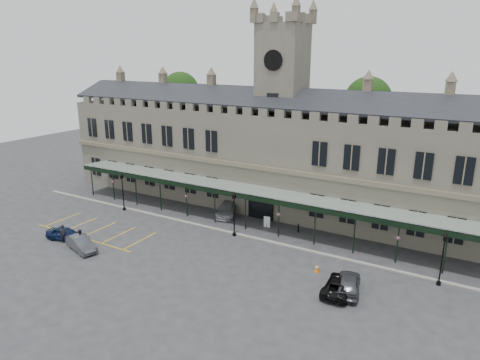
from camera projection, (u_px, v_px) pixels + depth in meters
The scene contains 22 objects.
ground at pixel (209, 254), 41.41m from camera, with size 140.00×140.00×0.00m, color #303033.
station_building at pixel (280, 157), 52.82m from camera, with size 60.00×10.36×17.30m.
clock_tower at pixel (282, 102), 51.01m from camera, with size 5.60×5.60×24.80m.
canopy at pixel (247, 208), 46.94m from camera, with size 50.00×4.10×4.30m.
kerb at pixel (238, 234), 45.97m from camera, with size 60.00×0.40×0.12m, color gray.
parking_markings at pixel (95, 231), 46.85m from camera, with size 16.00×6.00×0.01m, color gold, non-canonical shape.
tree_behind_left at pixel (181, 92), 69.10m from camera, with size 6.00×6.00×16.00m.
tree_behind_mid at pixel (368, 102), 54.77m from camera, with size 6.00×6.00×16.00m.
lamp_post_left at pixel (123, 188), 52.42m from camera, with size 0.46×0.46×4.84m.
lamp_post_mid at pixel (234, 210), 44.88m from camera, with size 0.47×0.47×4.96m.
lamp_post_right at pixel (443, 254), 35.15m from camera, with size 0.45×0.45×4.78m.
traffic_cone at pixel (317, 268), 38.02m from camera, with size 0.45×0.45×0.72m.
sign_board at pixel (267, 222), 47.79m from camera, with size 0.75×0.13×1.28m.
bollard_left at pixel (231, 215), 50.31m from camera, with size 0.17×0.17×0.95m, color black.
bollard_right at pixel (298, 228), 46.45m from camera, with size 0.17×0.17×0.94m, color black.
car_left_a at pixel (65, 234), 44.56m from camera, with size 1.60×3.97×1.35m, color #0D1A3D.
car_left_b at pixel (81, 243), 42.14m from camera, with size 1.50×4.30×1.42m, color #3E4147.
car_taxi at pixel (227, 209), 51.47m from camera, with size 2.09×5.15×1.49m, color #A7AAAF.
car_van at pixel (339, 285), 34.65m from camera, with size 2.15×4.66×1.29m, color black.
car_right_a at pixel (349, 283), 34.72m from camera, with size 1.81×4.50×1.53m, color #3E4147.
person_a at pixel (63, 234), 43.78m from camera, with size 0.70×0.46×1.93m, color black.
person_b at pixel (80, 238), 42.98m from camera, with size 0.87×0.68×1.80m, color black.
Camera 1 is at (21.36, -31.19, 18.64)m, focal length 32.00 mm.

